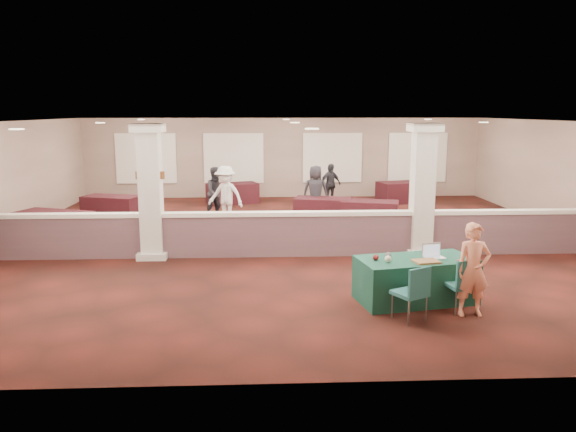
{
  "coord_description": "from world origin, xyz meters",
  "views": [
    {
      "loc": [
        -0.87,
        -14.76,
        3.5
      ],
      "look_at": [
        -0.27,
        -2.0,
        1.09
      ],
      "focal_mm": 35.0,
      "sensor_mm": 36.0,
      "label": 1
    }
  ],
  "objects_px": {
    "near_table": "(415,280)",
    "far_table_back_left": "(112,207)",
    "woman": "(473,270)",
    "attendee_c": "(330,184)",
    "conf_chair_side": "(414,289)",
    "far_table_back_center": "(232,193)",
    "far_table_front_center": "(323,209)",
    "attendee_a": "(217,193)",
    "far_table_front_left": "(53,227)",
    "far_table_back_right": "(404,192)",
    "attendee_d": "(316,191)",
    "conf_chair_main": "(464,281)",
    "far_table_front_right": "(370,212)",
    "attendee_b": "(226,195)"
  },
  "relations": [
    {
      "from": "conf_chair_main",
      "to": "far_table_front_center",
      "type": "height_order",
      "value": "conf_chair_main"
    },
    {
      "from": "conf_chair_main",
      "to": "far_table_front_left",
      "type": "relative_size",
      "value": 0.48
    },
    {
      "from": "conf_chair_main",
      "to": "far_table_back_left",
      "type": "bearing_deg",
      "value": 120.82
    },
    {
      "from": "conf_chair_main",
      "to": "far_table_front_right",
      "type": "xyz_separation_m",
      "value": [
        -0.13,
        7.96,
        -0.22
      ]
    },
    {
      "from": "far_table_front_center",
      "to": "attendee_d",
      "type": "relative_size",
      "value": 1.03
    },
    {
      "from": "far_table_back_right",
      "to": "attendee_a",
      "type": "height_order",
      "value": "attendee_a"
    },
    {
      "from": "far_table_back_center",
      "to": "far_table_back_right",
      "type": "relative_size",
      "value": 0.96
    },
    {
      "from": "attendee_b",
      "to": "attendee_c",
      "type": "relative_size",
      "value": 1.18
    },
    {
      "from": "far_table_front_left",
      "to": "attendee_b",
      "type": "xyz_separation_m",
      "value": [
        4.5,
        2.2,
        0.5
      ]
    },
    {
      "from": "near_table",
      "to": "far_table_front_right",
      "type": "xyz_separation_m",
      "value": [
        0.54,
        7.31,
        -0.05
      ]
    },
    {
      "from": "near_table",
      "to": "attendee_b",
      "type": "xyz_separation_m",
      "value": [
        -3.96,
        7.38,
        0.51
      ]
    },
    {
      "from": "conf_chair_side",
      "to": "far_table_back_center",
      "type": "height_order",
      "value": "conf_chair_side"
    },
    {
      "from": "conf_chair_side",
      "to": "far_table_back_center",
      "type": "relative_size",
      "value": 0.51
    },
    {
      "from": "far_table_front_left",
      "to": "attendee_d",
      "type": "height_order",
      "value": "attendee_d"
    },
    {
      "from": "far_table_front_center",
      "to": "far_table_back_left",
      "type": "bearing_deg",
      "value": 174.29
    },
    {
      "from": "conf_chair_main",
      "to": "attendee_d",
      "type": "distance_m",
      "value": 9.2
    },
    {
      "from": "far_table_front_center",
      "to": "near_table",
      "type": "bearing_deg",
      "value": -83.66
    },
    {
      "from": "far_table_back_center",
      "to": "attendee_c",
      "type": "xyz_separation_m",
      "value": [
        3.69,
        -0.5,
        0.39
      ]
    },
    {
      "from": "conf_chair_side",
      "to": "far_table_back_center",
      "type": "distance_m",
      "value": 12.95
    },
    {
      "from": "far_table_front_center",
      "to": "far_table_back_left",
      "type": "height_order",
      "value": "far_table_back_left"
    },
    {
      "from": "woman",
      "to": "far_table_back_right",
      "type": "distance_m",
      "value": 12.22
    },
    {
      "from": "far_table_front_right",
      "to": "attendee_a",
      "type": "distance_m",
      "value": 4.98
    },
    {
      "from": "far_table_back_left",
      "to": "attendee_a",
      "type": "bearing_deg",
      "value": -3.73
    },
    {
      "from": "far_table_back_left",
      "to": "attendee_c",
      "type": "xyz_separation_m",
      "value": [
        7.5,
        2.31,
        0.4
      ]
    },
    {
      "from": "near_table",
      "to": "conf_chair_side",
      "type": "xyz_separation_m",
      "value": [
        -0.32,
        -1.05,
        0.17
      ]
    },
    {
      "from": "conf_chair_main",
      "to": "far_table_back_center",
      "type": "distance_m",
      "value": 12.9
    },
    {
      "from": "far_table_back_left",
      "to": "attendee_d",
      "type": "xyz_separation_m",
      "value": [
        6.71,
        -0.19,
        0.5
      ]
    },
    {
      "from": "far_table_front_right",
      "to": "attendee_d",
      "type": "height_order",
      "value": "attendee_d"
    },
    {
      "from": "far_table_front_center",
      "to": "attendee_c",
      "type": "xyz_separation_m",
      "value": [
        0.6,
        3.0,
        0.41
      ]
    },
    {
      "from": "far_table_back_left",
      "to": "far_table_back_right",
      "type": "xyz_separation_m",
      "value": [
        10.41,
        2.72,
        0.03
      ]
    },
    {
      "from": "far_table_front_center",
      "to": "attendee_d",
      "type": "xyz_separation_m",
      "value": [
        -0.19,
        0.5,
        0.5
      ]
    },
    {
      "from": "far_table_back_right",
      "to": "attendee_a",
      "type": "bearing_deg",
      "value": -157.01
    },
    {
      "from": "far_table_front_left",
      "to": "far_table_front_center",
      "type": "distance_m",
      "value": 8.05
    },
    {
      "from": "woman",
      "to": "far_table_back_left",
      "type": "distance_m",
      "value": 12.68
    },
    {
      "from": "conf_chair_main",
      "to": "attendee_b",
      "type": "relative_size",
      "value": 0.53
    },
    {
      "from": "far_table_front_left",
      "to": "far_table_front_right",
      "type": "xyz_separation_m",
      "value": [
        9.0,
        2.13,
        -0.05
      ]
    },
    {
      "from": "far_table_back_center",
      "to": "far_table_back_right",
      "type": "xyz_separation_m",
      "value": [
        6.59,
        -0.09,
        0.02
      ]
    },
    {
      "from": "woman",
      "to": "far_table_front_left",
      "type": "distance_m",
      "value": 10.99
    },
    {
      "from": "woman",
      "to": "attendee_c",
      "type": "xyz_separation_m",
      "value": [
        -1.04,
        11.66,
        -0.04
      ]
    },
    {
      "from": "woman",
      "to": "far_table_back_left",
      "type": "xyz_separation_m",
      "value": [
        -8.55,
        9.35,
        -0.45
      ]
    },
    {
      "from": "conf_chair_main",
      "to": "far_table_back_right",
      "type": "distance_m",
      "value": 12.11
    },
    {
      "from": "woman",
      "to": "attendee_c",
      "type": "height_order",
      "value": "woman"
    },
    {
      "from": "far_table_front_right",
      "to": "woman",
      "type": "bearing_deg",
      "value": -88.39
    },
    {
      "from": "attendee_d",
      "to": "far_table_front_center",
      "type": "bearing_deg",
      "value": 115.38
    },
    {
      "from": "near_table",
      "to": "far_table_back_left",
      "type": "bearing_deg",
      "value": 121.25
    },
    {
      "from": "far_table_back_left",
      "to": "attendee_a",
      "type": "xyz_separation_m",
      "value": [
        3.47,
        -0.23,
        0.48
      ]
    },
    {
      "from": "far_table_back_center",
      "to": "far_table_back_right",
      "type": "distance_m",
      "value": 6.6
    },
    {
      "from": "far_table_front_left",
      "to": "far_table_back_right",
      "type": "relative_size",
      "value": 1.02
    },
    {
      "from": "far_table_front_center",
      "to": "attendee_a",
      "type": "distance_m",
      "value": 3.5
    },
    {
      "from": "woman",
      "to": "far_table_back_right",
      "type": "relative_size",
      "value": 0.83
    }
  ]
}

